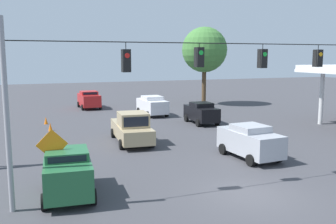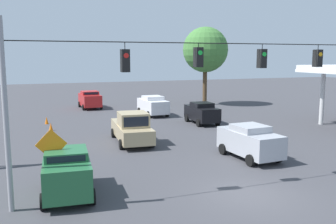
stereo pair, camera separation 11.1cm
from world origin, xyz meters
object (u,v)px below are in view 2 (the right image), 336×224
(pickup_truck_tan_withflow_mid, at_px, (132,128))
(traffic_cone_fifth, at_px, (51,127))
(traffic_cone_nearest, at_px, (71,176))
(sedan_silver_crossing_near, at_px, (250,141))
(sedan_green_parked_shoulder, at_px, (67,172))
(sedan_black_oncoming_far, at_px, (202,113))
(traffic_cone_second, at_px, (62,159))
(traffic_cone_third, at_px, (60,145))
(sedan_white_oncoming_deep, at_px, (153,105))
(sedan_red_withflow_deep, at_px, (90,99))
(traffic_cone_fourth, at_px, (51,134))
(work_zone_sign, at_px, (52,150))
(overhead_signal_span, at_px, (230,85))
(tree_horizon_left, at_px, (205,50))
(traffic_cone_farthest, at_px, (47,120))

(pickup_truck_tan_withflow_mid, bearing_deg, traffic_cone_fifth, -51.93)
(traffic_cone_nearest, bearing_deg, sedan_silver_crossing_near, -176.10)
(sedan_green_parked_shoulder, bearing_deg, sedan_black_oncoming_far, -133.69)
(traffic_cone_second, distance_m, traffic_cone_third, 3.24)
(sedan_white_oncoming_deep, xyz_separation_m, sedan_red_withflow_deep, (4.96, -7.23, 0.01))
(sedan_silver_crossing_near, xyz_separation_m, traffic_cone_fourth, (10.22, -9.30, -0.69))
(sedan_silver_crossing_near, xyz_separation_m, traffic_cone_second, (10.10, -2.47, -0.69))
(traffic_cone_third, bearing_deg, sedan_black_oncoming_far, -156.79)
(sedan_red_withflow_deep, relative_size, sedan_green_parked_shoulder, 1.05)
(sedan_white_oncoming_deep, relative_size, sedan_red_withflow_deep, 1.02)
(work_zone_sign, bearing_deg, sedan_red_withflow_deep, -102.37)
(pickup_truck_tan_withflow_mid, bearing_deg, sedan_green_parked_shoulder, 58.78)
(traffic_cone_nearest, bearing_deg, sedan_red_withflow_deep, -101.08)
(sedan_silver_crossing_near, bearing_deg, overhead_signal_span, 44.28)
(overhead_signal_span, xyz_separation_m, pickup_truck_tan_withflow_mid, (2.01, -9.26, -3.51))
(overhead_signal_span, xyz_separation_m, traffic_cone_fourth, (7.03, -12.41, -4.17))
(tree_horizon_left, bearing_deg, sedan_black_oncoming_far, 62.55)
(traffic_cone_farthest, bearing_deg, traffic_cone_second, 90.40)
(sedan_red_withflow_deep, bearing_deg, pickup_truck_tan_withflow_mid, 89.73)
(traffic_cone_second, distance_m, traffic_cone_farthest, 13.00)
(work_zone_sign, bearing_deg, sedan_silver_crossing_near, -168.91)
(sedan_white_oncoming_deep, relative_size, tree_horizon_left, 0.47)
(traffic_cone_nearest, distance_m, traffic_cone_third, 6.39)
(traffic_cone_farthest, distance_m, tree_horizon_left, 20.56)
(traffic_cone_second, xyz_separation_m, traffic_cone_fourth, (0.12, -6.83, 0.00))
(pickup_truck_tan_withflow_mid, height_order, traffic_cone_fifth, pickup_truck_tan_withflow_mid)
(overhead_signal_span, bearing_deg, traffic_cone_fifth, -66.08)
(overhead_signal_span, xyz_separation_m, sedan_red_withflow_deep, (1.93, -27.10, -3.48))
(sedan_red_withflow_deep, xyz_separation_m, tree_horizon_left, (-13.33, 1.70, 5.47))
(traffic_cone_third, distance_m, traffic_cone_fifth, 6.61)
(sedan_red_withflow_deep, xyz_separation_m, work_zone_sign, (5.72, 26.11, 0.99))
(sedan_white_oncoming_deep, bearing_deg, sedan_green_parked_shoulder, 61.93)
(traffic_cone_second, height_order, traffic_cone_farthest, same)
(sedan_red_withflow_deep, distance_m, traffic_cone_second, 22.09)
(sedan_white_oncoming_deep, relative_size, traffic_cone_second, 6.85)
(sedan_green_parked_shoulder, relative_size, sedan_silver_crossing_near, 0.95)
(pickup_truck_tan_withflow_mid, xyz_separation_m, traffic_cone_third, (4.74, 0.44, -0.66))
(overhead_signal_span, bearing_deg, sedan_green_parked_shoulder, -6.94)
(sedan_silver_crossing_near, bearing_deg, sedan_red_withflow_deep, -77.95)
(traffic_cone_second, height_order, traffic_cone_third, same)
(overhead_signal_span, relative_size, sedan_white_oncoming_deep, 4.37)
(sedan_green_parked_shoulder, distance_m, pickup_truck_tan_withflow_mid, 9.82)
(overhead_signal_span, relative_size, work_zone_sign, 6.59)
(tree_horizon_left, bearing_deg, traffic_cone_nearest, 51.66)
(sedan_red_withflow_deep, relative_size, traffic_cone_farthest, 6.73)
(traffic_cone_farthest, height_order, work_zone_sign, work_zone_sign)
(sedan_silver_crossing_near, height_order, tree_horizon_left, tree_horizon_left)
(pickup_truck_tan_withflow_mid, height_order, traffic_cone_third, pickup_truck_tan_withflow_mid)
(sedan_black_oncoming_far, relative_size, traffic_cone_nearest, 6.35)
(pickup_truck_tan_withflow_mid, relative_size, traffic_cone_fifth, 9.15)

